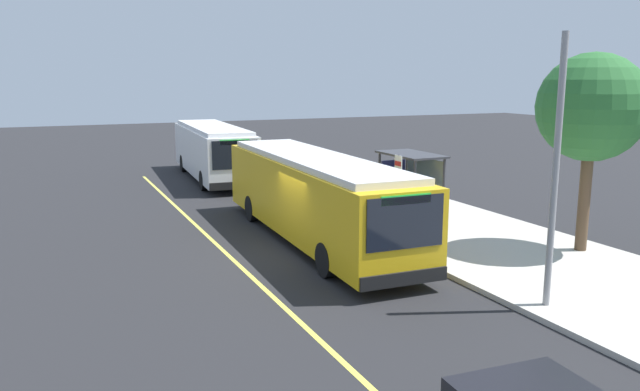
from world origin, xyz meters
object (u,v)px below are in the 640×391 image
at_px(route_sign_post, 398,184).
at_px(pedestrian_commuter, 375,188).
at_px(transit_bus_main, 314,195).
at_px(waiting_bench, 414,203).
at_px(transit_bus_second, 213,150).

height_order(route_sign_post, pedestrian_commuter, route_sign_post).
distance_m(route_sign_post, pedestrian_commuter, 4.02).
bearing_deg(transit_bus_main, pedestrian_commuter, 125.15).
bearing_deg(pedestrian_commuter, route_sign_post, -17.93).
height_order(transit_bus_main, waiting_bench, transit_bus_main).
xyz_separation_m(transit_bus_main, route_sign_post, (0.98, 2.71, 0.34)).
distance_m(transit_bus_main, waiting_bench, 5.32).
distance_m(transit_bus_second, waiting_bench, 13.70).
xyz_separation_m(transit_bus_second, pedestrian_commuter, (11.53, 3.71, -0.50)).
height_order(transit_bus_second, route_sign_post, same).
relative_size(waiting_bench, pedestrian_commuter, 0.95).
bearing_deg(waiting_bench, transit_bus_main, -73.37).
xyz_separation_m(route_sign_post, pedestrian_commuter, (-3.74, 1.21, -0.84)).
relative_size(route_sign_post, pedestrian_commuter, 1.66).
xyz_separation_m(waiting_bench, pedestrian_commuter, (-1.27, -1.09, 0.48)).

